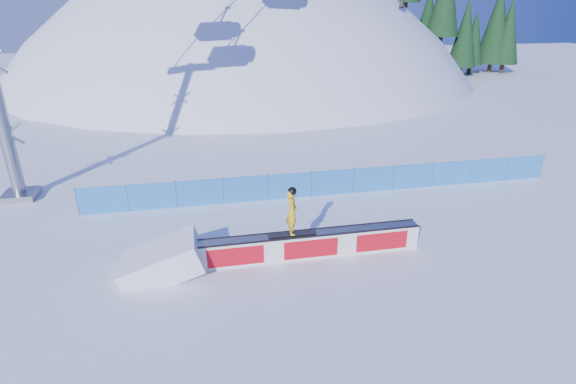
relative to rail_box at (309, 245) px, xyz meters
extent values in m
plane|color=white|center=(2.42, 0.66, -0.47)|extent=(160.00, 160.00, 0.00)
sphere|color=silver|center=(2.42, 42.66, -18.47)|extent=(64.00, 64.00, 64.00)
cylinder|color=#362215|center=(20.87, 36.84, 7.62)|extent=(0.50, 0.50, 1.40)
cylinder|color=#362215|center=(21.28, 39.81, 7.82)|extent=(0.50, 0.50, 1.40)
cylinder|color=#362215|center=(22.66, 40.88, 6.85)|extent=(0.50, 0.50, 1.40)
cylinder|color=#362215|center=(25.85, 38.29, 3.48)|extent=(0.50, 0.50, 1.40)
cylinder|color=#362215|center=(26.94, 43.56, 2.67)|extent=(0.50, 0.50, 1.40)
cone|color=black|center=(26.94, 43.56, 6.61)|extent=(2.94, 2.94, 6.68)
cylinder|color=#362215|center=(29.03, 41.67, 0.13)|extent=(0.50, 0.50, 1.40)
cone|color=black|center=(29.03, 41.67, 5.71)|extent=(4.38, 4.38, 9.96)
cylinder|color=#362215|center=(29.85, 41.62, 0.13)|extent=(0.50, 0.50, 1.40)
cone|color=black|center=(29.85, 41.62, 3.98)|extent=(2.86, 2.86, 6.49)
cylinder|color=#362215|center=(33.06, 37.92, 0.13)|extent=(0.50, 0.50, 1.40)
cone|color=black|center=(33.06, 37.92, 3.93)|extent=(2.81, 2.81, 6.39)
cylinder|color=#362215|center=(34.35, 42.68, 0.13)|extent=(0.50, 0.50, 1.40)
cone|color=black|center=(34.35, 42.68, 5.22)|extent=(3.95, 3.95, 8.97)
cylinder|color=#362215|center=(34.21, 37.44, 0.13)|extent=(0.50, 0.50, 1.40)
cone|color=black|center=(34.21, 37.44, 5.03)|extent=(3.78, 3.78, 8.59)
cube|color=blue|center=(2.42, 5.16, 0.13)|extent=(22.00, 0.03, 1.20)
cylinder|color=#3F4972|center=(-8.58, 5.16, 0.18)|extent=(0.05, 0.05, 1.30)
cylinder|color=#3F4972|center=(-6.58, 5.16, 0.18)|extent=(0.05, 0.05, 1.30)
cylinder|color=#3F4972|center=(-4.58, 5.16, 0.18)|extent=(0.05, 0.05, 1.30)
cylinder|color=#3F4972|center=(-2.58, 5.16, 0.18)|extent=(0.05, 0.05, 1.30)
cylinder|color=#3F4972|center=(-0.58, 5.16, 0.18)|extent=(0.05, 0.05, 1.30)
cylinder|color=#3F4972|center=(1.42, 5.16, 0.18)|extent=(0.05, 0.05, 1.30)
cylinder|color=#3F4972|center=(3.42, 5.16, 0.18)|extent=(0.05, 0.05, 1.30)
cylinder|color=#3F4972|center=(5.42, 5.16, 0.18)|extent=(0.05, 0.05, 1.30)
cylinder|color=#3F4972|center=(7.42, 5.16, 0.18)|extent=(0.05, 0.05, 1.30)
cylinder|color=#3F4972|center=(9.42, 5.16, 0.18)|extent=(0.05, 0.05, 1.30)
cylinder|color=#3F4972|center=(11.42, 5.16, 0.18)|extent=(0.05, 0.05, 1.30)
cylinder|color=#3F4972|center=(13.42, 5.16, 0.18)|extent=(0.05, 0.05, 1.30)
cube|color=gray|center=(-11.58, 7.66, -0.32)|extent=(1.40, 1.40, 0.30)
cube|color=white|center=(0.00, 0.00, -0.02)|extent=(7.91, 0.51, 0.89)
cube|color=gray|center=(0.00, 0.00, 0.44)|extent=(7.83, 0.54, 0.04)
cube|color=black|center=(0.00, -0.26, 0.45)|extent=(7.91, 0.05, 0.06)
cube|color=black|center=(0.00, 0.26, 0.45)|extent=(7.91, 0.05, 0.06)
cube|color=red|center=(0.00, -0.26, -0.02)|extent=(7.51, 0.04, 0.67)
cube|color=red|center=(0.00, 0.26, -0.02)|extent=(7.51, 0.04, 0.67)
cube|color=black|center=(-0.61, 0.00, 0.50)|extent=(1.64, 0.30, 0.03)
imported|color=gold|center=(-0.61, 0.00, 1.31)|extent=(0.41, 0.60, 1.59)
sphere|color=black|center=(-0.61, 0.00, 2.05)|extent=(0.30, 0.30, 0.30)
camera|label=1|loc=(-3.49, -13.18, 7.66)|focal=28.00mm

